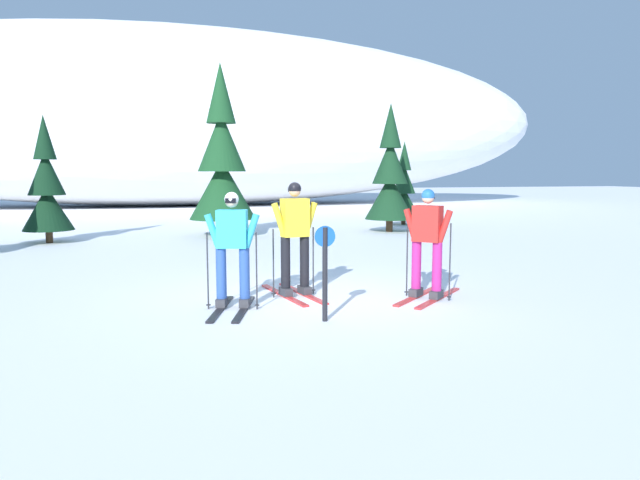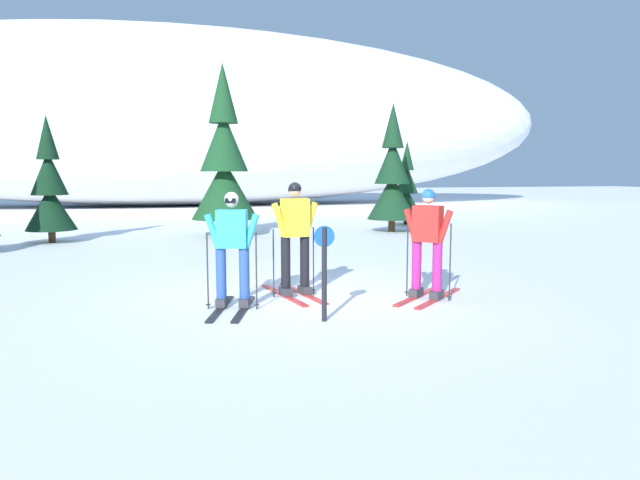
% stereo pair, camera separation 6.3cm
% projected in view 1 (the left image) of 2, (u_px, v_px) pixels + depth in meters
% --- Properties ---
extents(ground_plane, '(120.00, 120.00, 0.00)m').
position_uv_depth(ground_plane, '(301.00, 298.00, 9.23)').
color(ground_plane, white).
extents(skier_red_jacket, '(1.58, 1.51, 1.73)m').
position_uv_depth(skier_red_jacket, '(427.00, 242.00, 9.05)').
color(skier_red_jacket, red).
rests_on(skier_red_jacket, ground).
extents(skier_cyan_jacket, '(0.88, 1.65, 1.70)m').
position_uv_depth(skier_cyan_jacket, '(232.00, 248.00, 8.41)').
color(skier_cyan_jacket, black).
rests_on(skier_cyan_jacket, ground).
extents(skier_yellow_jacket, '(0.80, 1.83, 1.83)m').
position_uv_depth(skier_yellow_jacket, '(295.00, 237.00, 9.24)').
color(skier_yellow_jacket, red).
rests_on(skier_yellow_jacket, ground).
extents(pine_tree_center_left, '(1.38, 1.38, 3.57)m').
position_uv_depth(pine_tree_center_left, '(47.00, 190.00, 16.22)').
color(pine_tree_center_left, '#47301E').
rests_on(pine_tree_center_left, ground).
extents(pine_tree_center, '(2.05, 2.05, 5.31)m').
position_uv_depth(pine_tree_center, '(222.00, 164.00, 17.93)').
color(pine_tree_center, '#47301E').
rests_on(pine_tree_center, ground).
extents(pine_tree_center_right, '(1.64, 1.64, 4.24)m').
position_uv_depth(pine_tree_center_right, '(390.00, 178.00, 19.25)').
color(pine_tree_center_right, '#47301E').
rests_on(pine_tree_center_right, ground).
extents(pine_tree_far_right, '(1.21, 1.21, 3.14)m').
position_uv_depth(pine_tree_far_right, '(404.00, 190.00, 22.01)').
color(pine_tree_far_right, '#47301E').
rests_on(pine_tree_far_right, ground).
extents(snow_ridge_background, '(47.01, 14.00, 10.32)m').
position_uv_depth(snow_ridge_background, '(175.00, 118.00, 34.22)').
color(snow_ridge_background, white).
rests_on(snow_ridge_background, ground).
extents(trail_marker_post, '(0.28, 0.07, 1.28)m').
position_uv_depth(trail_marker_post, '(325.00, 267.00, 7.70)').
color(trail_marker_post, black).
rests_on(trail_marker_post, ground).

